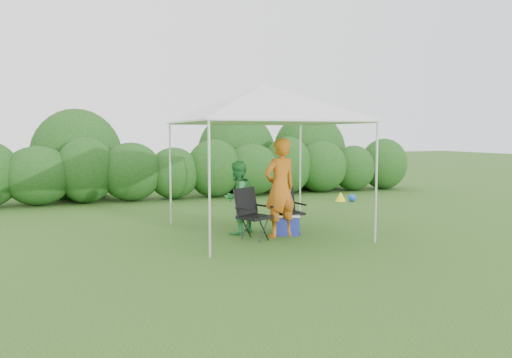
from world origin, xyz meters
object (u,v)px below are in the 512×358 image
object	(u,v)px
woman	(237,198)
cooler	(287,225)
man	(280,188)
canopy	(264,104)
chair_left	(251,210)
chair_right	(287,207)

from	to	relation	value
woman	cooler	xyz separation A→B (m)	(0.84, -0.43, -0.50)
man	woman	world-z (taller)	man
canopy	woman	world-z (taller)	canopy
chair_left	man	bearing A→B (deg)	-27.03
canopy	man	distance (m)	1.63
canopy	chair_right	xyz separation A→B (m)	(0.40, -0.17, -1.97)
chair_left	man	size ratio (longest dim) A/B	0.51
chair_right	cooler	distance (m)	0.37
chair_right	man	world-z (taller)	man
chair_left	man	xyz separation A→B (m)	(0.57, 0.00, 0.38)
man	woman	distance (m)	0.87
woman	chair_right	bearing A→B (deg)	132.46
chair_left	cooler	distance (m)	0.85
man	canopy	bearing A→B (deg)	-87.91
chair_right	woman	world-z (taller)	woman
canopy	cooler	xyz separation A→B (m)	(0.33, -0.36, -2.27)
chair_left	cooler	xyz separation A→B (m)	(0.77, 0.12, -0.33)
chair_left	canopy	bearing A→B (deg)	20.30
chair_right	woman	size ratio (longest dim) A/B	0.63
canopy	cooler	distance (m)	2.32
chair_right	woman	distance (m)	0.97
canopy	cooler	size ratio (longest dim) A/B	5.67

